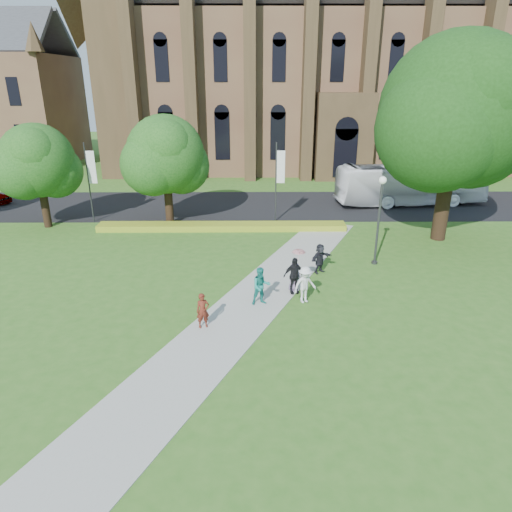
{
  "coord_description": "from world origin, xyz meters",
  "views": [
    {
      "loc": [
        0.22,
        -18.62,
        10.28
      ],
      "look_at": [
        0.41,
        3.69,
        1.6
      ],
      "focal_mm": 32.0,
      "sensor_mm": 36.0,
      "label": 1
    }
  ],
  "objects_px": {
    "large_tree": "(457,112)",
    "tour_coach": "(411,184)",
    "pedestrian_0": "(203,311)",
    "streetlamp": "(380,210)"
  },
  "relations": [
    {
      "from": "streetlamp",
      "to": "pedestrian_0",
      "type": "height_order",
      "value": "streetlamp"
    },
    {
      "from": "large_tree",
      "to": "tour_coach",
      "type": "height_order",
      "value": "large_tree"
    },
    {
      "from": "tour_coach",
      "to": "pedestrian_0",
      "type": "distance_m",
      "value": 26.52
    },
    {
      "from": "tour_coach",
      "to": "pedestrian_0",
      "type": "xyz_separation_m",
      "value": [
        -15.89,
        -21.21,
        -0.97
      ]
    },
    {
      "from": "streetlamp",
      "to": "tour_coach",
      "type": "relative_size",
      "value": 0.41
    },
    {
      "from": "large_tree",
      "to": "streetlamp",
      "type": "bearing_deg",
      "value": -140.71
    },
    {
      "from": "large_tree",
      "to": "tour_coach",
      "type": "distance_m",
      "value": 11.4
    },
    {
      "from": "tour_coach",
      "to": "pedestrian_0",
      "type": "bearing_deg",
      "value": 136.74
    },
    {
      "from": "large_tree",
      "to": "tour_coach",
      "type": "relative_size",
      "value": 1.03
    },
    {
      "from": "large_tree",
      "to": "tour_coach",
      "type": "xyz_separation_m",
      "value": [
        0.94,
        9.28,
        -6.56
      ]
    }
  ]
}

